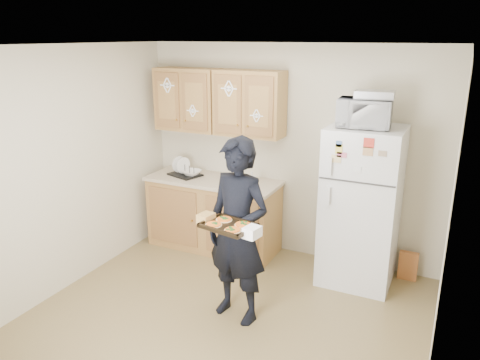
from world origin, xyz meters
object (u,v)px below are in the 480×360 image
refrigerator (361,207)px  microwave (364,113)px  person (238,232)px  baking_tray (228,226)px  dish_rack (185,170)px

refrigerator → microwave: size_ratio=3.31×
refrigerator → person: size_ratio=0.98×
person → baking_tray: size_ratio=4.09×
refrigerator → baking_tray: (-0.81, -1.49, 0.20)m
refrigerator → dish_rack: (-2.19, 0.03, 0.13)m
refrigerator → baking_tray: size_ratio=3.99×
microwave → dish_rack: bearing=172.7°
person → microwave: (0.83, 1.14, 0.97)m
baking_tray → dish_rack: 2.05m
refrigerator → person: (-0.87, -1.19, 0.02)m
person → dish_rack: 1.81m
person → baking_tray: person is taller
refrigerator → person: bearing=-126.0°
person → microwave: bearing=64.6°
microwave → dish_rack: 2.33m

